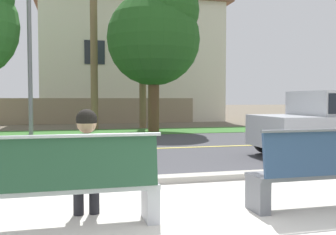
# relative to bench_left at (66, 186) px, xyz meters

# --- Properties ---
(ground_plane) EXTENTS (140.00, 140.00, 0.00)m
(ground_plane) POSITION_rel_bench_left_xyz_m (1.56, 7.54, -0.46)
(ground_plane) COLOR #665B4C
(sidewalk_pavement) EXTENTS (44.00, 3.60, 0.01)m
(sidewalk_pavement) POSITION_rel_bench_left_xyz_m (1.56, -0.06, -0.46)
(sidewalk_pavement) COLOR beige
(sidewalk_pavement) RESTS_ON ground_plane
(curb_edge) EXTENTS (44.00, 0.30, 0.11)m
(curb_edge) POSITION_rel_bench_left_xyz_m (1.56, 1.89, -0.41)
(curb_edge) COLOR #ADA89E
(curb_edge) RESTS_ON ground_plane
(street_asphalt) EXTENTS (52.00, 8.00, 0.01)m
(street_asphalt) POSITION_rel_bench_left_xyz_m (1.56, 6.04, -0.46)
(street_asphalt) COLOR #424247
(street_asphalt) RESTS_ON ground_plane
(road_centre_line) EXTENTS (48.00, 0.14, 0.01)m
(road_centre_line) POSITION_rel_bench_left_xyz_m (1.56, 6.04, -0.45)
(road_centre_line) COLOR #E0CC4C
(road_centre_line) RESTS_ON ground_plane
(far_verge_grass) EXTENTS (48.00, 2.80, 0.02)m
(far_verge_grass) POSITION_rel_bench_left_xyz_m (1.56, 11.51, -0.45)
(far_verge_grass) COLOR #38702D
(far_verge_grass) RESTS_ON ground_plane
(bench_left) EXTENTS (1.95, 0.48, 1.01)m
(bench_left) POSITION_rel_bench_left_xyz_m (0.00, 0.00, 0.00)
(bench_left) COLOR silver
(bench_left) RESTS_ON ground_plane
(bench_right) EXTENTS (1.95, 0.48, 1.01)m
(bench_right) POSITION_rel_bench_left_xyz_m (3.12, 0.00, 0.00)
(bench_right) COLOR slate
(bench_right) RESTS_ON ground_plane
(seated_person_white) EXTENTS (0.52, 0.68, 1.25)m
(seated_person_white) POSITION_rel_bench_left_xyz_m (0.22, 0.17, 0.21)
(seated_person_white) COLOR black
(seated_person_white) RESTS_ON ground_plane
(streetlamp) EXTENTS (0.24, 2.10, 6.53)m
(streetlamp) POSITION_rel_bench_left_xyz_m (-1.49, 11.33, 3.30)
(streetlamp) COLOR gray
(streetlamp) RESTS_ON ground_plane
(shade_tree_left) EXTENTS (3.82, 3.82, 6.30)m
(shade_tree_left) POSITION_rel_bench_left_xyz_m (3.43, 11.28, 3.63)
(shade_tree_left) COLOR brown
(shade_tree_left) RESTS_ON ground_plane
(garden_wall) EXTENTS (13.00, 0.36, 1.40)m
(garden_wall) POSITION_rel_bench_left_xyz_m (0.34, 17.24, 0.24)
(garden_wall) COLOR gray
(garden_wall) RESTS_ON ground_plane
(house_across_street) EXTENTS (11.51, 6.91, 7.72)m
(house_across_street) POSITION_rel_bench_left_xyz_m (3.64, 20.44, 3.44)
(house_across_street) COLOR beige
(house_across_street) RESTS_ON ground_plane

